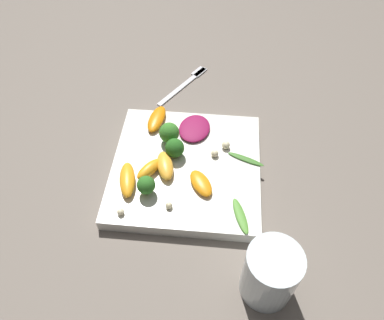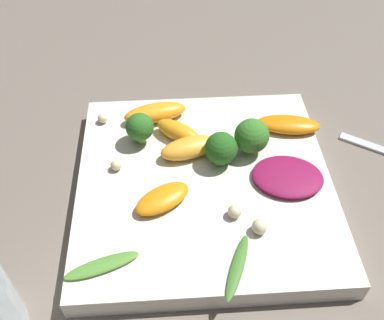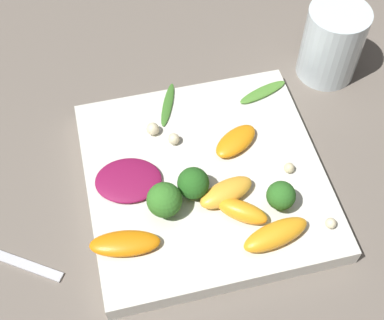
{
  "view_description": "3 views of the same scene",
  "coord_description": "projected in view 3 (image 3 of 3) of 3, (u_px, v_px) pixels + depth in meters",
  "views": [
    {
      "loc": [
        0.05,
        -0.44,
        0.58
      ],
      "look_at": [
        0.01,
        0.01,
        0.03
      ],
      "focal_mm": 35.0,
      "sensor_mm": 36.0,
      "label": 1
    },
    {
      "loc": [
        0.32,
        -0.03,
        0.4
      ],
      "look_at": [
        -0.01,
        -0.01,
        0.05
      ],
      "focal_mm": 42.0,
      "sensor_mm": 36.0,
      "label": 2
    },
    {
      "loc": [
        -0.33,
        0.09,
        0.56
      ],
      "look_at": [
        0.01,
        0.01,
        0.04
      ],
      "focal_mm": 50.0,
      "sensor_mm": 36.0,
      "label": 3
    }
  ],
  "objects": [
    {
      "name": "ground_plane",
      "position": [
        204.0,
        184.0,
        0.65
      ],
      "size": [
        2.4,
        2.4,
        0.0
      ],
      "primitive_type": "plane",
      "color": "#6B6056"
    },
    {
      "name": "plate",
      "position": [
        205.0,
        179.0,
        0.64
      ],
      "size": [
        0.28,
        0.28,
        0.03
      ],
      "color": "silver",
      "rests_on": "ground_plane"
    },
    {
      "name": "drinking_glass",
      "position": [
        332.0,
        43.0,
        0.72
      ],
      "size": [
        0.08,
        0.08,
        0.11
      ],
      "color": "silver",
      "rests_on": "ground_plane"
    },
    {
      "name": "radicchio_leaf_0",
      "position": [
        128.0,
        180.0,
        0.62
      ],
      "size": [
        0.07,
        0.09,
        0.01
      ],
      "color": "maroon",
      "rests_on": "plate"
    },
    {
      "name": "orange_segment_0",
      "position": [
        125.0,
        243.0,
        0.57
      ],
      "size": [
        0.04,
        0.08,
        0.02
      ],
      "color": "orange",
      "rests_on": "plate"
    },
    {
      "name": "orange_segment_1",
      "position": [
        226.0,
        192.0,
        0.61
      ],
      "size": [
        0.05,
        0.07,
        0.02
      ],
      "color": "#FCAD33",
      "rests_on": "plate"
    },
    {
      "name": "orange_segment_2",
      "position": [
        236.0,
        141.0,
        0.65
      ],
      "size": [
        0.06,
        0.07,
        0.01
      ],
      "color": "orange",
      "rests_on": "plate"
    },
    {
      "name": "orange_segment_3",
      "position": [
        276.0,
        235.0,
        0.58
      ],
      "size": [
        0.04,
        0.08,
        0.02
      ],
      "color": "orange",
      "rests_on": "plate"
    },
    {
      "name": "orange_segment_4",
      "position": [
        242.0,
        211.0,
        0.59
      ],
      "size": [
        0.05,
        0.06,
        0.02
      ],
      "color": "orange",
      "rests_on": "plate"
    },
    {
      "name": "broccoli_floret_0",
      "position": [
        164.0,
        200.0,
        0.58
      ],
      "size": [
        0.04,
        0.04,
        0.04
      ],
      "color": "#84AD5B",
      "rests_on": "plate"
    },
    {
      "name": "broccoli_floret_1",
      "position": [
        281.0,
        196.0,
        0.59
      ],
      "size": [
        0.03,
        0.03,
        0.04
      ],
      "color": "#84AD5B",
      "rests_on": "plate"
    },
    {
      "name": "broccoli_floret_2",
      "position": [
        193.0,
        183.0,
        0.6
      ],
      "size": [
        0.04,
        0.04,
        0.04
      ],
      "color": "#84AD5B",
      "rests_on": "plate"
    },
    {
      "name": "arugula_sprig_0",
      "position": [
        168.0,
        104.0,
        0.69
      ],
      "size": [
        0.07,
        0.04,
        0.0
      ],
      "color": "#3D7528",
      "rests_on": "plate"
    },
    {
      "name": "arugula_sprig_1",
      "position": [
        263.0,
        92.0,
        0.7
      ],
      "size": [
        0.04,
        0.07,
        0.01
      ],
      "color": "#518E33",
      "rests_on": "plate"
    },
    {
      "name": "macadamia_nut_0",
      "position": [
        153.0,
        129.0,
        0.66
      ],
      "size": [
        0.02,
        0.02,
        0.02
      ],
      "color": "beige",
      "rests_on": "plate"
    },
    {
      "name": "macadamia_nut_1",
      "position": [
        331.0,
        223.0,
        0.59
      ],
      "size": [
        0.01,
        0.01,
        0.01
      ],
      "color": "beige",
      "rests_on": "plate"
    },
    {
      "name": "macadamia_nut_2",
      "position": [
        289.0,
        168.0,
        0.63
      ],
      "size": [
        0.01,
        0.01,
        0.01
      ],
      "color": "beige",
      "rests_on": "plate"
    },
    {
      "name": "macadamia_nut_3",
      "position": [
        174.0,
        139.0,
        0.65
      ],
      "size": [
        0.01,
        0.01,
        0.01
      ],
      "color": "beige",
      "rests_on": "plate"
    }
  ]
}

